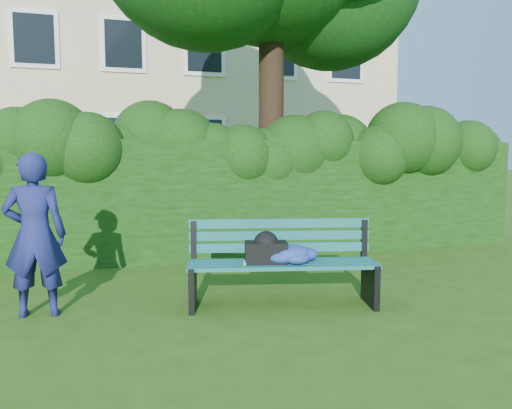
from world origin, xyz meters
name	(u,v)px	position (x,y,z in m)	size (l,w,h in m)	color
ground	(271,289)	(0.00, 0.00, 0.00)	(80.00, 80.00, 0.00)	#2A4C12
apartment_building	(152,36)	(0.00, 13.99, 6.00)	(16.00, 8.08, 12.00)	#C5B284
hedge	(227,198)	(0.00, 2.20, 0.90)	(10.00, 1.00, 1.80)	black
park_bench	(281,259)	(-0.09, -0.62, 0.50)	(2.03, 0.98, 0.89)	#0F4B4E
man_reading	(35,235)	(-2.51, -0.25, 0.80)	(0.59, 0.39, 1.61)	navy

